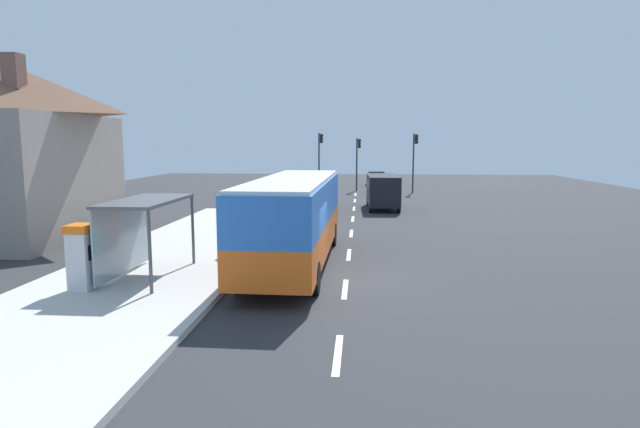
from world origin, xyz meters
TOP-DOWN VIEW (x-y plane):
  - ground_plane at (0.00, 14.00)m, footprint 56.00×92.00m
  - sidewalk_platform at (-6.40, 2.00)m, footprint 6.20×30.00m
  - lane_stripe_seg_0 at (0.25, -6.00)m, footprint 0.16×2.20m
  - lane_stripe_seg_1 at (0.25, -1.00)m, footprint 0.16×2.20m
  - lane_stripe_seg_2 at (0.25, 4.00)m, footprint 0.16×2.20m
  - lane_stripe_seg_3 at (0.25, 9.00)m, footprint 0.16×2.20m
  - lane_stripe_seg_4 at (0.25, 14.00)m, footprint 0.16×2.20m
  - lane_stripe_seg_5 at (0.25, 19.00)m, footprint 0.16×2.20m
  - lane_stripe_seg_6 at (0.25, 24.00)m, footprint 0.16×2.20m
  - lane_stripe_seg_7 at (0.25, 29.00)m, footprint 0.16×2.20m
  - bus at (-1.71, 2.10)m, footprint 2.69×11.05m
  - white_van at (2.20, 19.06)m, footprint 2.15×5.25m
  - sedan_near at (2.30, 30.47)m, footprint 1.92×4.44m
  - sedan_far at (2.30, 38.89)m, footprint 1.96×4.46m
  - ticket_machine at (-7.40, -2.26)m, footprint 0.66×0.76m
  - recycling_bin_green at (-4.20, 2.63)m, footprint 0.52×0.52m
  - recycling_bin_orange at (-4.20, 3.33)m, footprint 0.52×0.52m
  - recycling_bin_red at (-4.20, 4.03)m, footprint 0.52×0.52m
  - traffic_light_near_side at (5.50, 31.03)m, footprint 0.49×0.28m
  - traffic_light_far_side at (-3.10, 31.83)m, footprint 0.49×0.28m
  - traffic_light_median at (0.40, 32.63)m, footprint 0.49×0.28m
  - bus_shelter at (-6.41, -0.58)m, footprint 1.80×4.00m

SIDE VIEW (x-z plane):
  - ground_plane at x=0.00m, z-range -0.04..0.00m
  - lane_stripe_seg_0 at x=0.25m, z-range 0.00..0.01m
  - lane_stripe_seg_1 at x=0.25m, z-range 0.00..0.01m
  - lane_stripe_seg_2 at x=0.25m, z-range 0.00..0.01m
  - lane_stripe_seg_3 at x=0.25m, z-range 0.00..0.01m
  - lane_stripe_seg_4 at x=0.25m, z-range 0.00..0.01m
  - lane_stripe_seg_5 at x=0.25m, z-range 0.00..0.01m
  - lane_stripe_seg_6 at x=0.25m, z-range 0.00..0.01m
  - lane_stripe_seg_7 at x=0.25m, z-range 0.00..0.01m
  - sidewalk_platform at x=-6.40m, z-range 0.00..0.18m
  - recycling_bin_green at x=-4.20m, z-range 0.18..1.13m
  - recycling_bin_orange at x=-4.20m, z-range 0.18..1.13m
  - recycling_bin_red at x=-4.20m, z-range 0.18..1.13m
  - sedan_near at x=2.30m, z-range 0.03..1.55m
  - sedan_far at x=2.30m, z-range 0.03..1.55m
  - ticket_machine at x=-7.40m, z-range 0.20..2.14m
  - white_van at x=2.20m, z-range 0.19..2.49m
  - bus at x=-1.71m, z-range 0.24..3.45m
  - bus_shelter at x=-6.41m, z-range 0.85..3.35m
  - traffic_light_median at x=0.40m, z-range 0.82..5.76m
  - traffic_light_near_side at x=5.50m, z-range 0.86..6.20m
  - traffic_light_far_side at x=-3.10m, z-range 0.87..6.27m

